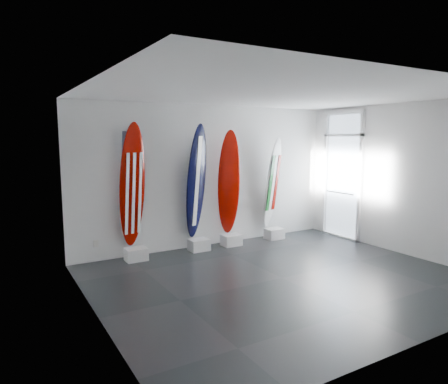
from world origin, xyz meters
TOP-DOWN VIEW (x-y plane):
  - floor at (0.00, 0.00)m, footprint 6.00×6.00m
  - ceiling at (0.00, 0.00)m, footprint 6.00×6.00m
  - wall_back at (0.00, 2.50)m, footprint 6.00×0.00m
  - wall_front at (0.00, -2.50)m, footprint 6.00×0.00m
  - wall_left at (-3.00, 0.00)m, footprint 0.00×5.00m
  - wall_right at (3.00, 0.00)m, footprint 0.00×5.00m
  - display_block_usa at (-1.78, 2.18)m, footprint 0.40×0.30m
  - surfboard_usa at (-1.78, 2.28)m, footprint 0.60×0.44m
  - display_block_navy at (-0.44, 2.18)m, footprint 0.40×0.30m
  - surfboard_navy at (-0.44, 2.28)m, footprint 0.62×0.51m
  - display_block_swiss at (0.34, 2.18)m, footprint 0.40×0.30m
  - surfboard_swiss at (0.34, 2.28)m, footprint 0.54×0.33m
  - display_block_italy at (1.51, 2.18)m, footprint 0.40×0.30m
  - surfboard_italy at (1.51, 2.28)m, footprint 0.57×0.51m
  - wall_outlet at (-2.45, 2.48)m, footprint 0.09×0.02m
  - glass_door at (2.97, 1.55)m, footprint 0.12×1.16m
  - balcony at (4.30, 1.55)m, footprint 2.80×2.20m

SIDE VIEW (x-z plane):
  - floor at x=0.00m, z-range 0.00..0.00m
  - display_block_usa at x=-1.78m, z-range 0.00..0.24m
  - display_block_navy at x=-0.44m, z-range 0.00..0.24m
  - display_block_swiss at x=0.34m, z-range 0.00..0.24m
  - display_block_italy at x=1.51m, z-range 0.00..0.24m
  - wall_outlet at x=-2.45m, z-range 0.28..0.41m
  - balcony at x=4.30m, z-range -0.10..1.10m
  - surfboard_italy at x=1.51m, z-range 0.23..2.33m
  - surfboard_swiss at x=0.34m, z-range 0.24..2.49m
  - surfboard_navy at x=-0.44m, z-range 0.24..2.61m
  - surfboard_usa at x=-1.78m, z-range 0.24..2.61m
  - glass_door at x=2.97m, z-range 0.00..2.85m
  - wall_back at x=0.00m, z-range -1.50..4.50m
  - wall_front at x=0.00m, z-range -1.50..4.50m
  - wall_left at x=-3.00m, z-range -1.00..4.00m
  - wall_right at x=3.00m, z-range -1.00..4.00m
  - ceiling at x=0.00m, z-range 3.00..3.00m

